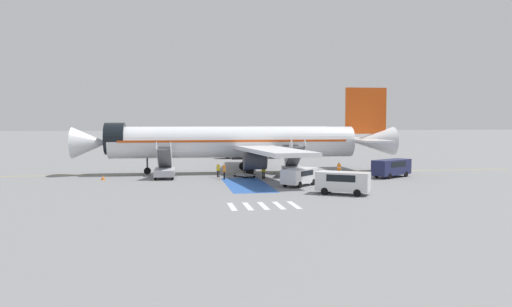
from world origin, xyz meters
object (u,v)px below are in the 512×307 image
airliner (239,142)px  baggage_cart (244,175)px  fuel_tanker (248,148)px  traffic_cone_0 (338,177)px  traffic_cone_1 (359,173)px  ground_crew_1 (339,169)px  service_van_1 (299,175)px  traffic_cone_2 (103,178)px  boarding_stairs_aft (295,167)px  ground_crew_2 (264,170)px  boarding_stairs_forward (165,169)px  ground_crew_3 (224,171)px  ground_crew_0 (218,169)px  service_van_0 (392,167)px  service_van_2 (343,181)px

airliner → baggage_cart: 5.84m
fuel_tanker → traffic_cone_0: bearing=12.7°
baggage_cart → traffic_cone_1: size_ratio=6.49×
airliner → fuel_tanker: (4.76, 24.51, -2.07)m
airliner → ground_crew_1: 13.00m
service_van_1 → traffic_cone_1: size_ratio=9.34×
traffic_cone_0 → traffic_cone_2: traffic_cone_2 is taller
boarding_stairs_aft → ground_crew_2: 4.74m
boarding_stairs_forward → fuel_tanker: bearing=65.7°
traffic_cone_1 → traffic_cone_2: bearing=179.8°
ground_crew_3 → traffic_cone_2: bearing=100.4°
airliner → fuel_tanker: 25.06m
service_van_1 → ground_crew_2: (-2.45, 6.44, -0.07)m
service_van_1 → baggage_cart: size_ratio=1.44×
boarding_stairs_forward → ground_crew_0: bearing=0.6°
service_van_0 → ground_crew_1: service_van_0 is taller
boarding_stairs_aft → service_van_2: boarding_stairs_aft is taller
traffic_cone_0 → ground_crew_0: bearing=165.0°
boarding_stairs_forward → fuel_tanker: size_ratio=0.48×
ground_crew_3 → traffic_cone_2: size_ratio=3.32×
service_van_2 → traffic_cone_2: (-22.35, 14.68, -0.94)m
baggage_cart → ground_crew_1: 10.86m
boarding_stairs_aft → traffic_cone_0: bearing=-36.3°
fuel_tanker → ground_crew_0: fuel_tanker is taller
ground_crew_1 → boarding_stairs_aft: bearing=-179.8°
ground_crew_2 → traffic_cone_2: ground_crew_2 is taller
airliner → fuel_tanker: size_ratio=3.65×
boarding_stairs_forward → ground_crew_1: size_ratio=2.99×
boarding_stairs_aft → baggage_cart: 6.00m
ground_crew_0 → boarding_stairs_aft: bearing=-175.4°
fuel_tanker → traffic_cone_1: size_ratio=23.74×
fuel_tanker → service_van_0: fuel_tanker is taller
ground_crew_0 → ground_crew_2: ground_crew_2 is taller
service_van_0 → baggage_cart: service_van_0 is taller
airliner → traffic_cone_0: size_ratio=85.00×
traffic_cone_0 → service_van_0: bearing=2.5°
boarding_stairs_forward → boarding_stairs_aft: 15.01m
fuel_tanker → service_van_2: size_ratio=2.25×
boarding_stairs_aft → traffic_cone_0: boarding_stairs_aft is taller
service_van_0 → service_van_1: size_ratio=1.28×
ground_crew_1 → ground_crew_3: bearing=-154.6°
boarding_stairs_aft → ground_crew_1: boarding_stairs_aft is taller
airliner → traffic_cone_0: bearing=-126.3°
service_van_2 → ground_crew_1: bearing=13.9°
boarding_stairs_aft → ground_crew_2: bearing=-149.2°
traffic_cone_1 → traffic_cone_2: (-29.45, 0.12, 0.03)m
traffic_cone_2 → ground_crew_2: bearing=-6.6°
ground_crew_0 → ground_crew_2: (4.82, -2.60, 0.08)m
service_van_0 → ground_crew_3: (-19.16, 1.03, -0.24)m
ground_crew_0 → traffic_cone_1: (16.74, -0.69, -0.68)m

